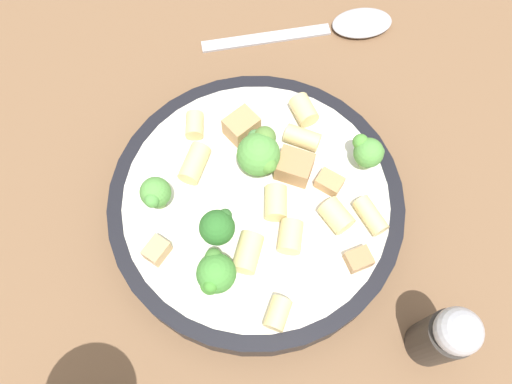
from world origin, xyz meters
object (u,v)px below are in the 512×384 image
object	(u,v)px
rigatoni_8	(306,111)
chicken_chunk_0	(242,126)
broccoli_floret_0	(156,193)
chicken_chunk_2	(294,167)
rigatoni_0	(197,160)
broccoli_floret_2	(215,274)
rigatoni_5	(336,216)
chicken_chunk_4	(329,182)
rigatoni_1	(290,237)
rigatoni_6	(302,138)
rigatoni_2	(276,203)
pasta_bowl	(256,204)
rigatoni_3	(248,253)
broccoli_floret_3	(368,152)
spoon	(335,26)
broccoli_floret_4	(217,228)
pepper_shaker	(445,336)
rigatoni_7	(371,216)
rigatoni_4	(195,125)
chicken_chunk_1	(157,251)
rigatoni_9	(278,314)
chicken_chunk_3	(359,259)
broccoli_floret_1	(259,153)

from	to	relation	value
rigatoni_8	chicken_chunk_0	distance (m)	0.05
broccoli_floret_0	chicken_chunk_2	bearing A→B (deg)	-136.97
rigatoni_0	broccoli_floret_2	bearing A→B (deg)	128.95
rigatoni_5	chicken_chunk_4	size ratio (longest dim) A/B	1.22
rigatoni_1	rigatoni_6	world-z (taller)	rigatoni_1
rigatoni_2	pasta_bowl	bearing A→B (deg)	-0.14
rigatoni_3	chicken_chunk_0	size ratio (longest dim) A/B	1.13
pasta_bowl	rigatoni_3	size ratio (longest dim) A/B	8.24
chicken_chunk_2	broccoli_floret_2	bearing A→B (deg)	84.62
broccoli_floret_3	spoon	world-z (taller)	broccoli_floret_3
broccoli_floret_0	rigatoni_5	distance (m)	0.13
broccoli_floret_4	pepper_shaker	xyz separation A→B (m)	(-0.17, -0.01, -0.01)
broccoli_floret_2	rigatoni_7	distance (m)	0.12
broccoli_floret_2	chicken_chunk_2	size ratio (longest dim) A/B	1.34
broccoli_floret_4	rigatoni_5	world-z (taller)	broccoli_floret_4
rigatoni_0	rigatoni_6	size ratio (longest dim) A/B	1.09
rigatoni_3	chicken_chunk_0	distance (m)	0.10
broccoli_floret_3	broccoli_floret_2	bearing A→B (deg)	68.04
broccoli_floret_0	rigatoni_7	distance (m)	0.16
rigatoni_6	rigatoni_4	bearing A→B (deg)	20.08
chicken_chunk_1	rigatoni_4	bearing A→B (deg)	-74.04
rigatoni_8	rigatoni_9	size ratio (longest dim) A/B	1.08
pepper_shaker	rigatoni_3	bearing A→B (deg)	3.99
broccoli_floret_4	spoon	bearing A→B (deg)	-87.04
rigatoni_0	rigatoni_7	xyz separation A→B (m)	(-0.13, -0.02, -0.00)
rigatoni_8	chicken_chunk_4	distance (m)	0.06
pasta_bowl	broccoli_floret_0	world-z (taller)	broccoli_floret_0
broccoli_floret_2	rigatoni_8	bearing A→B (deg)	-88.37
broccoli_floret_4	rigatoni_2	world-z (taller)	broccoli_floret_4
rigatoni_8	chicken_chunk_3	size ratio (longest dim) A/B	1.31
rigatoni_9	chicken_chunk_3	bearing A→B (deg)	-118.76
chicken_chunk_3	spoon	size ratio (longest dim) A/B	0.11
broccoli_floret_2	rigatoni_9	world-z (taller)	broccoli_floret_2
rigatoni_3	rigatoni_6	world-z (taller)	rigatoni_3
rigatoni_4	rigatoni_7	xyz separation A→B (m)	(-0.15, 0.01, -0.00)
rigatoni_8	chicken_chunk_1	xyz separation A→B (m)	(0.04, 0.15, -0.00)
rigatoni_1	rigatoni_7	xyz separation A→B (m)	(-0.04, -0.04, -0.00)
chicken_chunk_4	spoon	distance (m)	0.18
rigatoni_7	spoon	bearing A→B (deg)	-60.01
rigatoni_4	chicken_chunk_2	bearing A→B (deg)	-178.22
broccoli_floret_1	rigatoni_9	distance (m)	0.12
rigatoni_0	rigatoni_6	distance (m)	0.08
rigatoni_1	chicken_chunk_1	world-z (taller)	rigatoni_1
rigatoni_1	rigatoni_6	distance (m)	0.08
rigatoni_8	rigatoni_6	bearing A→B (deg)	109.01
rigatoni_9	chicken_chunk_1	bearing A→B (deg)	0.37
broccoli_floret_1	broccoli_floret_4	world-z (taller)	same
rigatoni_5	chicken_chunk_3	distance (m)	0.03
rigatoni_0	rigatoni_5	distance (m)	0.11
pasta_bowl	chicken_chunk_4	bearing A→B (deg)	-142.09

